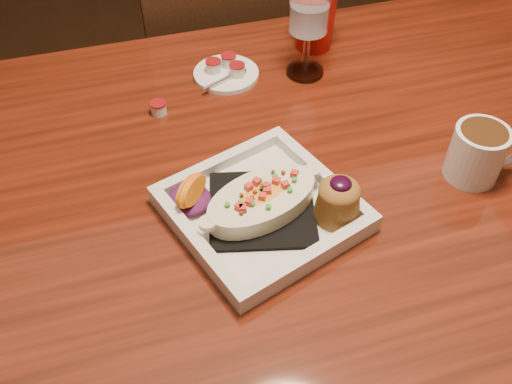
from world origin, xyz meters
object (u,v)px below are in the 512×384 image
object	(u,v)px
red_tumbler	(315,15)
saucer	(226,72)
chair_far	(225,73)
goblet	(309,14)
table	(312,202)
coffee_mug	(479,151)
plate	(271,205)

from	to	relation	value
red_tumbler	saucer	bearing A→B (deg)	-165.08
chair_far	goblet	world-z (taller)	chair_far
table	red_tumbler	xyz separation A→B (m)	(0.12, 0.32, 0.17)
table	saucer	distance (m)	0.30
table	red_tumbler	size ratio (longest dim) A/B	10.85
chair_far	red_tumbler	xyz separation A→B (m)	(0.12, -0.31, 0.31)
coffee_mug	red_tumbler	world-z (taller)	red_tumbler
red_tumbler	goblet	bearing A→B (deg)	-119.73
chair_far	plate	xyz separation A→B (m)	(-0.11, -0.72, 0.27)
coffee_mug	chair_far	bearing A→B (deg)	117.94
plate	red_tumbler	xyz separation A→B (m)	(0.22, 0.42, 0.04)
table	plate	size ratio (longest dim) A/B	4.86
chair_far	saucer	xyz separation A→B (m)	(-0.08, -0.36, 0.25)
coffee_mug	goblet	bearing A→B (deg)	125.87
plate	red_tumbler	bearing A→B (deg)	43.07
goblet	saucer	xyz separation A→B (m)	(-0.15, 0.03, -0.11)
chair_far	saucer	bearing A→B (deg)	77.48
table	goblet	bearing A→B (deg)	74.20
chair_far	red_tumbler	bearing A→B (deg)	110.77
chair_far	coffee_mug	bearing A→B (deg)	107.13
plate	saucer	bearing A→B (deg)	67.06
table	coffee_mug	size ratio (longest dim) A/B	12.79
plate	goblet	size ratio (longest dim) A/B	1.73
coffee_mug	goblet	world-z (taller)	goblet
saucer	red_tumbler	xyz separation A→B (m)	(0.20, 0.05, 0.06)
chair_far	plate	size ratio (longest dim) A/B	3.02
table	chair_far	xyz separation A→B (m)	(-0.00, 0.63, -0.15)
coffee_mug	plate	bearing A→B (deg)	-170.12
goblet	red_tumbler	size ratio (longest dim) A/B	1.29
table	saucer	bearing A→B (deg)	106.36
goblet	saucer	distance (m)	0.19
red_tumbler	table	bearing A→B (deg)	-109.76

